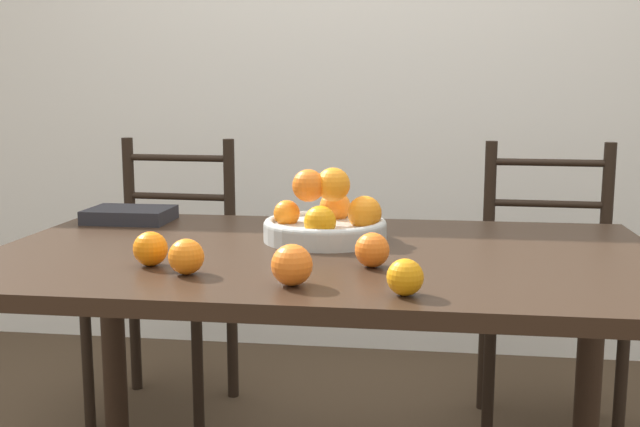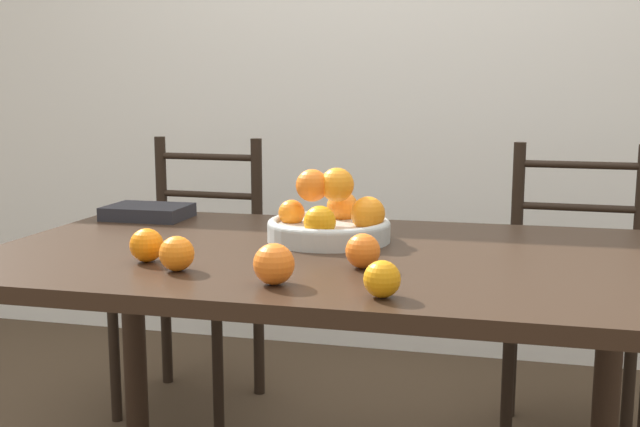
# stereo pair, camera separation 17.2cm
# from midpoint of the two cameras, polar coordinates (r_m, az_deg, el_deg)

# --- Properties ---
(wall_back) EXTENTS (8.00, 0.06, 2.60)m
(wall_back) POSITION_cam_midpoint_polar(r_m,az_deg,el_deg) (3.16, 8.34, 12.64)
(wall_back) COLOR silver
(wall_back) RESTS_ON ground_plane
(dining_table) EXTENTS (1.52, 0.90, 0.75)m
(dining_table) POSITION_cam_midpoint_polar(r_m,az_deg,el_deg) (1.73, 3.09, -6.19)
(dining_table) COLOR black
(dining_table) RESTS_ON ground_plane
(fruit_bowl) EXTENTS (0.30, 0.30, 0.18)m
(fruit_bowl) POSITION_cam_midpoint_polar(r_m,az_deg,el_deg) (1.81, 3.49, -0.57)
(fruit_bowl) COLOR #B2B7B2
(fruit_bowl) RESTS_ON dining_table
(orange_loose_0) EXTENTS (0.07, 0.07, 0.07)m
(orange_loose_0) POSITION_cam_midpoint_polar(r_m,az_deg,el_deg) (1.54, 6.49, -2.88)
(orange_loose_0) COLOR orange
(orange_loose_0) RESTS_ON dining_table
(orange_loose_1) EXTENTS (0.07, 0.07, 0.07)m
(orange_loose_1) POSITION_cam_midpoint_polar(r_m,az_deg,el_deg) (1.52, -7.70, -3.08)
(orange_loose_1) COLOR orange
(orange_loose_1) RESTS_ON dining_table
(orange_loose_2) EXTENTS (0.07, 0.07, 0.07)m
(orange_loose_2) POSITION_cam_midpoint_polar(r_m,az_deg,el_deg) (1.61, -10.12, -2.43)
(orange_loose_2) COLOR orange
(orange_loose_2) RESTS_ON dining_table
(orange_loose_3) EXTENTS (0.07, 0.07, 0.07)m
(orange_loose_3) POSITION_cam_midpoint_polar(r_m,az_deg,el_deg) (1.33, 8.47, -5.01)
(orange_loose_3) COLOR orange
(orange_loose_3) RESTS_ON dining_table
(orange_loose_4) EXTENTS (0.08, 0.08, 0.08)m
(orange_loose_4) POSITION_cam_midpoint_polar(r_m,az_deg,el_deg) (1.40, -0.03, -3.91)
(orange_loose_4) COLOR orange
(orange_loose_4) RESTS_ON dining_table
(chair_left) EXTENTS (0.44, 0.42, 0.95)m
(chair_left) POSITION_cam_midpoint_polar(r_m,az_deg,el_deg) (2.67, -7.82, -4.91)
(chair_left) COLOR black
(chair_left) RESTS_ON ground_plane
(chair_right) EXTENTS (0.44, 0.42, 0.95)m
(chair_right) POSITION_cam_midpoint_polar(r_m,az_deg,el_deg) (2.51, 20.78, -6.34)
(chair_right) COLOR black
(chair_right) RESTS_ON ground_plane
(book_stack) EXTENTS (0.23, 0.17, 0.04)m
(book_stack) POSITION_cam_midpoint_polar(r_m,az_deg,el_deg) (2.17, -10.79, 0.10)
(book_stack) COLOR #232328
(book_stack) RESTS_ON dining_table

